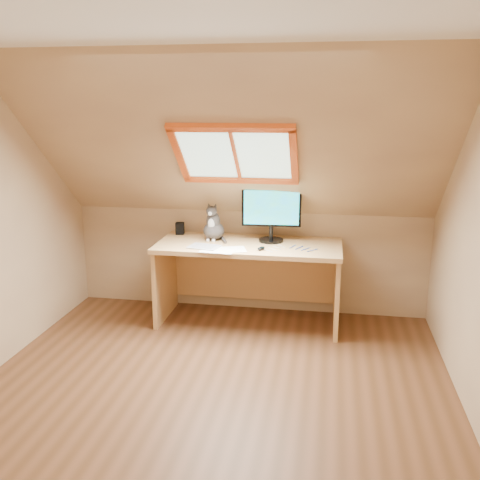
# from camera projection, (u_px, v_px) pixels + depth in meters

# --- Properties ---
(ground) EXTENTS (3.50, 3.50, 0.00)m
(ground) POSITION_uv_depth(u_px,v_px,m) (210.00, 396.00, 3.82)
(ground) COLOR brown
(ground) RESTS_ON ground
(room_shell) EXTENTS (3.52, 3.52, 2.41)m
(room_shell) POSITION_uv_depth(u_px,v_px,m) (204.00, 201.00, 3.37)
(room_shell) COLOR tan
(room_shell) RESTS_ON ground
(desk) EXTENTS (1.70, 0.74, 0.77)m
(desk) POSITION_uv_depth(u_px,v_px,m) (250.00, 265.00, 5.06)
(desk) COLOR tan
(desk) RESTS_ON ground
(monitor) EXTENTS (0.55, 0.23, 0.51)m
(monitor) POSITION_uv_depth(u_px,v_px,m) (271.00, 211.00, 4.93)
(monitor) COLOR black
(monitor) RESTS_ON desk
(cat) EXTENTS (0.22, 0.26, 0.36)m
(cat) POSITION_uv_depth(u_px,v_px,m) (213.00, 226.00, 5.04)
(cat) COLOR #433D3B
(cat) RESTS_ON desk
(desk_speaker) EXTENTS (0.09, 0.09, 0.12)m
(desk_speaker) POSITION_uv_depth(u_px,v_px,m) (180.00, 228.00, 5.27)
(desk_speaker) COLOR black
(desk_speaker) RESTS_ON desk
(graphics_tablet) EXTENTS (0.30, 0.24, 0.01)m
(graphics_tablet) POSITION_uv_depth(u_px,v_px,m) (204.00, 247.00, 4.80)
(graphics_tablet) COLOR #B2B2B7
(graphics_tablet) RESTS_ON desk
(mouse) EXTENTS (0.09, 0.11, 0.03)m
(mouse) POSITION_uv_depth(u_px,v_px,m) (261.00, 248.00, 4.71)
(mouse) COLOR black
(mouse) RESTS_ON desk
(papers) EXTENTS (0.35, 0.30, 0.01)m
(papers) POSITION_uv_depth(u_px,v_px,m) (225.00, 250.00, 4.71)
(papers) COLOR white
(papers) RESTS_ON desk
(cables) EXTENTS (0.51, 0.26, 0.01)m
(cables) POSITION_uv_depth(u_px,v_px,m) (292.00, 248.00, 4.75)
(cables) COLOR silver
(cables) RESTS_ON desk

